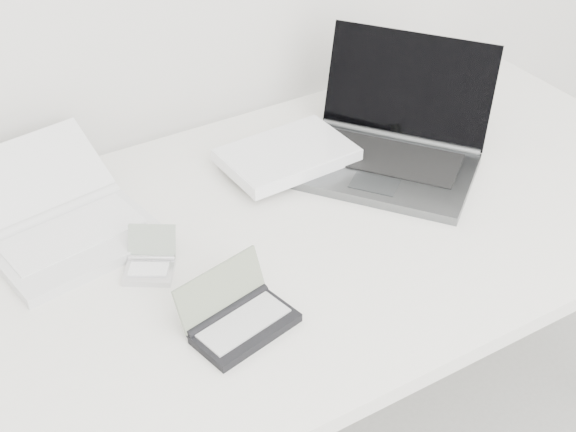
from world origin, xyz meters
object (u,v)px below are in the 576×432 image
desk (291,246)px  netbook_open_white (63,223)px  laptop_large (357,148)px  palmtop_charcoal (238,318)px

desk → netbook_open_white: (-0.35, 0.19, 0.07)m
laptop_large → desk: bearing=-101.1°
laptop_large → palmtop_charcoal: size_ratio=2.96×
desk → netbook_open_white: size_ratio=4.29×
palmtop_charcoal → desk: bearing=29.0°
laptop_large → netbook_open_white: size_ratio=1.42×
desk → palmtop_charcoal: 0.27m
netbook_open_white → desk: bearing=-36.7°
desk → palmtop_charcoal: palmtop_charcoal is taller
laptop_large → netbook_open_white: (-0.57, 0.08, -0.01)m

